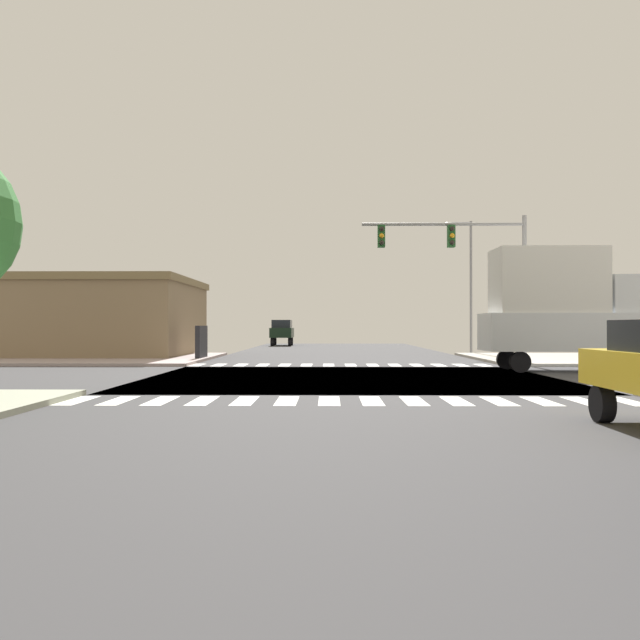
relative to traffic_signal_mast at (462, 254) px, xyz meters
The scene contains 10 objects.
ground 10.30m from the traffic_signal_mast, 126.20° to the right, with size 90.00×90.00×0.05m.
sidewalk_corner_ne 10.35m from the traffic_signal_mast, 31.75° to the left, with size 12.00×12.00×0.14m.
sidewalk_corner_nw 19.55m from the traffic_signal_mast, 165.38° to the left, with size 12.00×12.00×0.14m.
crosswalk_near 16.35m from the traffic_signal_mast, 110.87° to the right, with size 13.50×2.00×0.01m.
crosswalk_far 7.50m from the traffic_signal_mast, behind, with size 13.50×2.00×0.01m.
traffic_signal_mast is the anchor object (origin of this frame).
street_lamp 11.98m from the traffic_signal_mast, 77.06° to the left, with size 1.78×0.32×8.38m.
bank_building 23.39m from the traffic_signal_mast, 157.99° to the left, with size 16.52×10.99×4.56m.
suv_nearside_1 32.80m from the traffic_signal_mast, 108.40° to the left, with size 1.96×4.60×2.34m.
box_truck_leading_1 5.70m from the traffic_signal_mast, 46.75° to the right, with size 7.20×2.40×4.85m.
Camera 1 is at (-0.78, -23.11, 1.77)m, focal length 37.51 mm.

